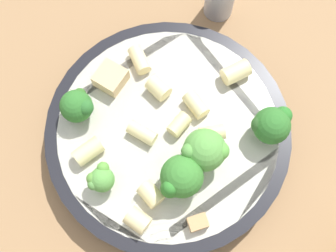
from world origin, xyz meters
The scene contains 19 objects.
ground_plane centered at (0.00, 0.00, 0.00)m, with size 2.00×2.00×0.00m, color #936D47.
pasta_bowl centered at (0.00, 0.00, 0.02)m, with size 0.24×0.24×0.03m.
broccoli_floret_0 centered at (-0.04, -0.03, 0.06)m, with size 0.04×0.04×0.05m.
broccoli_floret_1 centered at (0.04, 0.08, 0.05)m, with size 0.03×0.03×0.03m.
broccoli_floret_2 centered at (-0.02, -0.09, 0.05)m, with size 0.03×0.04×0.04m.
broccoli_floret_3 centered at (-0.05, 0.01, 0.05)m, with size 0.04×0.04×0.04m.
broccoli_floret_4 centered at (-0.04, 0.07, 0.05)m, with size 0.03×0.02×0.03m.
rigatoni_0 centered at (0.00, 0.03, 0.04)m, with size 0.01×0.01×0.03m, color beige.
rigatoni_1 centered at (-0.08, 0.05, 0.04)m, with size 0.02×0.02×0.02m, color beige.
rigatoni_2 centered at (0.04, 0.00, 0.04)m, with size 0.02×0.02×0.02m, color beige.
rigatoni_3 centered at (-0.01, 0.08, 0.04)m, with size 0.02×0.02×0.03m, color beige.
rigatoni_4 centered at (0.00, -0.01, 0.04)m, with size 0.01×0.01×0.02m, color beige.
rigatoni_5 centered at (0.04, -0.08, 0.04)m, with size 0.02×0.02×0.03m, color beige.
rigatoni_6 centered at (-0.02, -0.04, 0.04)m, with size 0.01×0.01×0.02m, color beige.
rigatoni_7 centered at (0.02, -0.03, 0.04)m, with size 0.02×0.02×0.03m, color beige.
rigatoni_8 centered at (0.08, 0.01, 0.04)m, with size 0.01×0.01×0.03m, color beige.
rigatoni_9 centered at (-0.06, 0.03, 0.04)m, with size 0.02×0.02×0.02m, color beige.
chicken_chunk_0 centered at (0.06, 0.04, 0.04)m, with size 0.03×0.03×0.02m, color tan.
chicken_chunk_1 centered at (-0.09, -0.01, 0.04)m, with size 0.02×0.01×0.01m, color tan.
Camera 1 is at (-0.12, 0.03, 0.42)m, focal length 45.00 mm.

